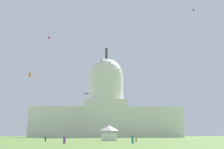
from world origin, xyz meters
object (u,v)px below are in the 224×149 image
at_px(person_navy_back_center, 45,139).
at_px(kite_red_high, 101,61).
at_px(person_purple_front_left, 64,140).
at_px(event_tent, 109,133).
at_px(kite_pink_low, 172,123).
at_px(kite_black_low, 86,96).
at_px(kite_magenta_high, 49,38).
at_px(kite_yellow_mid, 69,79).
at_px(kite_blue_high, 110,63).
at_px(kite_violet_high, 194,11).
at_px(person_navy_lawn_far_left, 64,139).
at_px(kite_cyan_high, 134,68).
at_px(person_tan_near_tree_west, 136,139).
at_px(kite_orange_mid, 30,75).
at_px(person_teal_aisle_center, 133,140).
at_px(capitol_building, 106,110).

distance_m(person_navy_back_center, kite_red_high, 115.44).
bearing_deg(kite_red_high, person_purple_front_left, 34.80).
xyz_separation_m(event_tent, kite_pink_low, (34.91, 59.51, 5.83)).
bearing_deg(kite_black_low, kite_magenta_high, -108.29).
relative_size(kite_magenta_high, kite_red_high, 0.31).
distance_m(kite_yellow_mid, kite_magenta_high, 26.77).
xyz_separation_m(person_navy_back_center, kite_blue_high, (19.38, 63.98, 39.86)).
bearing_deg(kite_blue_high, person_purple_front_left, 79.13).
distance_m(person_purple_front_left, kite_violet_high, 96.76).
bearing_deg(person_navy_back_center, person_purple_front_left, 5.21).
xyz_separation_m(person_navy_lawn_far_left, kite_violet_high, (52.00, 46.54, 58.61)).
bearing_deg(kite_red_high, event_tent, 39.89).
height_order(event_tent, kite_black_low, kite_black_low).
bearing_deg(kite_red_high, kite_pink_low, 85.61).
distance_m(person_purple_front_left, kite_cyan_high, 138.74).
height_order(person_navy_back_center, person_purple_front_left, person_purple_front_left).
distance_m(person_tan_near_tree_west, kite_orange_mid, 36.22).
bearing_deg(kite_red_high, kite_cyan_high, 135.95).
relative_size(kite_yellow_mid, kite_magenta_high, 1.29).
xyz_separation_m(kite_yellow_mid, kite_pink_low, (57.37, -6.79, -25.33)).
bearing_deg(person_purple_front_left, kite_red_high, 146.49).
bearing_deg(kite_black_low, person_teal_aisle_center, 114.77).
xyz_separation_m(person_navy_lawn_far_left, kite_blue_high, (12.73, 73.45, 39.79)).
relative_size(kite_magenta_high, kite_black_low, 0.80).
relative_size(event_tent, person_navy_lawn_far_left, 3.97).
distance_m(event_tent, kite_blue_high, 67.86).
distance_m(person_teal_aisle_center, kite_cyan_high, 134.59).
bearing_deg(kite_blue_high, kite_pink_low, -177.87).
height_order(kite_pink_low, kite_black_low, kite_black_low).
height_order(person_navy_lawn_far_left, kite_black_low, kite_black_low).
xyz_separation_m(capitol_building, person_tan_near_tree_west, (7.63, -131.39, -19.81)).
bearing_deg(kite_magenta_high, person_navy_lawn_far_left, 126.15).
distance_m(capitol_building, kite_blue_high, 64.97).
bearing_deg(kite_red_high, person_navy_back_center, 29.52).
bearing_deg(person_navy_back_center, kite_pink_low, 125.14).
bearing_deg(person_navy_lawn_far_left, kite_yellow_mid, 108.12).
bearing_deg(kite_pink_low, kite_black_low, -10.63).
relative_size(kite_red_high, kite_blue_high, 1.79).
bearing_deg(capitol_building, person_navy_lawn_far_left, -94.67).
bearing_deg(kite_black_low, person_purple_front_left, 26.28).
relative_size(kite_yellow_mid, kite_violet_high, 0.65).
bearing_deg(event_tent, kite_magenta_high, 115.82).
bearing_deg(event_tent, person_navy_lawn_far_left, -130.13).
xyz_separation_m(person_purple_front_left, person_tan_near_tree_west, (16.76, 15.78, 0.11)).
bearing_deg(person_teal_aisle_center, kite_yellow_mid, -165.55).
bearing_deg(person_purple_front_left, kite_violet_high, 108.47).
bearing_deg(person_purple_front_left, kite_blue_high, 141.84).
distance_m(person_purple_front_left, kite_yellow_mid, 101.83).
distance_m(kite_pink_low, kite_blue_high, 46.90).
bearing_deg(kite_violet_high, person_navy_lawn_far_left, 88.76).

